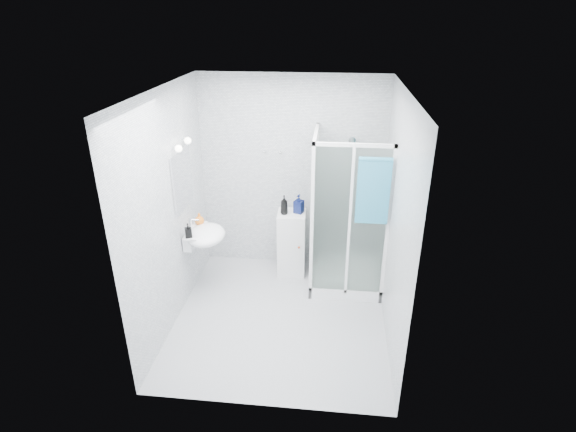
# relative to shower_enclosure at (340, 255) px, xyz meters

# --- Properties ---
(room) EXTENTS (2.40, 2.60, 2.60)m
(room) POSITION_rel_shower_enclosure_xyz_m (-0.67, -0.77, 0.85)
(room) COLOR silver
(room) RESTS_ON ground
(shower_enclosure) EXTENTS (0.90, 0.95, 2.00)m
(shower_enclosure) POSITION_rel_shower_enclosure_xyz_m (0.00, 0.00, 0.00)
(shower_enclosure) COLOR white
(shower_enclosure) RESTS_ON ground
(wall_basin) EXTENTS (0.46, 0.56, 0.35)m
(wall_basin) POSITION_rel_shower_enclosure_xyz_m (-1.66, -0.32, 0.35)
(wall_basin) COLOR white
(wall_basin) RESTS_ON ground
(mirror) EXTENTS (0.02, 0.60, 0.70)m
(mirror) POSITION_rel_shower_enclosure_xyz_m (-1.85, -0.32, 1.05)
(mirror) COLOR white
(mirror) RESTS_ON room
(vanity_lights) EXTENTS (0.10, 0.40, 0.08)m
(vanity_lights) POSITION_rel_shower_enclosure_xyz_m (-1.80, -0.32, 1.47)
(vanity_lights) COLOR silver
(vanity_lights) RESTS_ON room
(wall_hooks) EXTENTS (0.23, 0.06, 0.03)m
(wall_hooks) POSITION_rel_shower_enclosure_xyz_m (-0.92, 0.49, 1.17)
(wall_hooks) COLOR silver
(wall_hooks) RESTS_ON room
(storage_cabinet) EXTENTS (0.38, 0.40, 0.88)m
(storage_cabinet) POSITION_rel_shower_enclosure_xyz_m (-0.65, 0.25, -0.01)
(storage_cabinet) COLOR white
(storage_cabinet) RESTS_ON ground
(hand_towel) EXTENTS (0.36, 0.05, 0.76)m
(hand_towel) POSITION_rel_shower_enclosure_xyz_m (0.31, -0.40, 1.06)
(hand_towel) COLOR teal
(hand_towel) RESTS_ON shower_enclosure
(shampoo_bottle_a) EXTENTS (0.11, 0.11, 0.25)m
(shampoo_bottle_a) POSITION_rel_shower_enclosure_xyz_m (-0.74, 0.22, 0.56)
(shampoo_bottle_a) COLOR black
(shampoo_bottle_a) RESTS_ON storage_cabinet
(shampoo_bottle_b) EXTENTS (0.14, 0.15, 0.25)m
(shampoo_bottle_b) POSITION_rel_shower_enclosure_xyz_m (-0.55, 0.28, 0.56)
(shampoo_bottle_b) COLOR #0B1445
(shampoo_bottle_b) RESTS_ON storage_cabinet
(soap_dispenser_orange) EXTENTS (0.14, 0.14, 0.15)m
(soap_dispenser_orange) POSITION_rel_shower_enclosure_xyz_m (-1.75, -0.16, 0.49)
(soap_dispenser_orange) COLOR orange
(soap_dispenser_orange) RESTS_ON wall_basin
(soap_dispenser_black) EXTENTS (0.10, 0.10, 0.17)m
(soap_dispenser_black) POSITION_rel_shower_enclosure_xyz_m (-1.78, -0.51, 0.50)
(soap_dispenser_black) COLOR black
(soap_dispenser_black) RESTS_ON wall_basin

